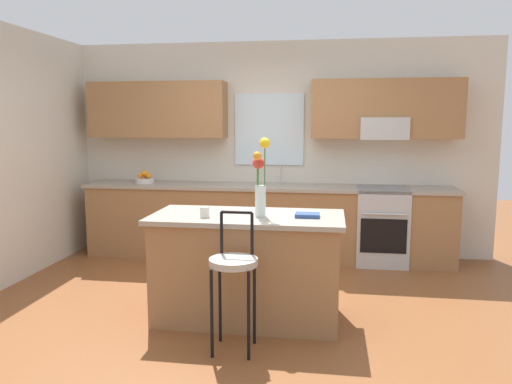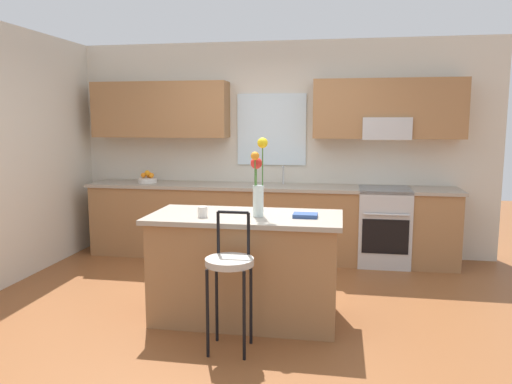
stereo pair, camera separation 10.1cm
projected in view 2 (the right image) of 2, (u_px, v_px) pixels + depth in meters
ground_plane at (241, 307)px, 4.60m from camera, size 14.00×14.00×0.00m
wall_left at (4, 156)px, 5.13m from camera, size 0.12×4.60×2.70m
back_wall_assembly at (274, 137)px, 6.31m from camera, size 5.60×0.50×2.70m
counter_run at (268, 221)px, 6.19m from camera, size 4.56×0.64×0.92m
sink_faucet at (283, 173)px, 6.21m from camera, size 0.02×0.13×0.23m
oven_range at (383, 226)px, 5.93m from camera, size 0.60×0.64×0.92m
kitchen_island at (246, 267)px, 4.26m from camera, size 1.63×0.79×0.92m
bar_stool_near at (230, 268)px, 3.65m from camera, size 0.36×0.36×1.04m
flower_vase at (258, 179)px, 4.09m from camera, size 0.15×0.15×0.65m
mug_ceramic at (203, 212)px, 4.09m from camera, size 0.08×0.08×0.09m
cookbook at (305, 215)px, 4.09m from camera, size 0.20×0.15×0.03m
fruit_bowl_oranges at (148, 179)px, 6.38m from camera, size 0.24×0.24×0.16m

